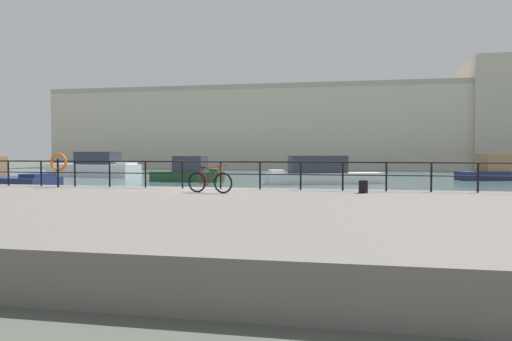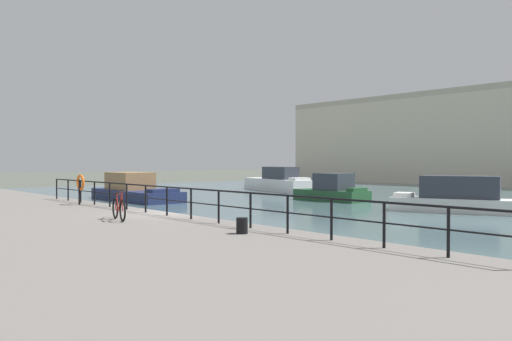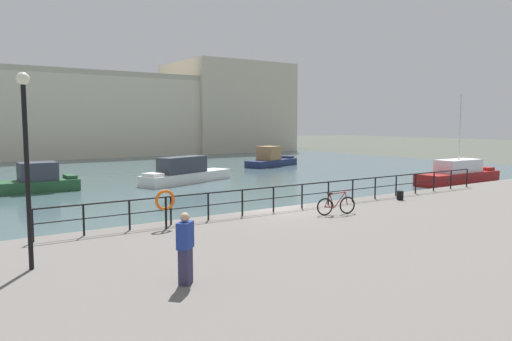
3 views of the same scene
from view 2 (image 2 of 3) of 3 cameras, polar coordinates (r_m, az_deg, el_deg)
The scene contains 10 objects.
ground_plane at distance 20.34m, azimuth -9.36°, elevation -7.06°, with size 240.00×240.00×0.00m, color #4C5147.
water_basin at distance 44.41m, azimuth 25.84°, elevation -2.75°, with size 80.00×60.00×0.01m, color #476066.
moored_green_narrowboat at distance 37.30m, azimuth 8.51°, elevation -2.19°, with size 5.50×2.26×1.99m.
moored_small_launch at distance 48.87m, azimuth 2.46°, elevation -1.29°, with size 10.08×4.66×2.32m.
moored_cabin_cruiser at distance 30.60m, azimuth 22.27°, elevation -2.92°, with size 8.60×4.76×2.04m.
moored_harbor_tender at distance 38.58m, azimuth -13.42°, elevation -2.13°, with size 9.34×3.21×2.02m.
quay_railing at distance 18.39m, azimuth -8.63°, elevation -2.90°, with size 23.52×0.07×1.08m.
parked_bicycle at distance 17.97m, azimuth -15.05°, elevation -4.12°, with size 1.74×0.47×0.98m.
mooring_bollard at distance 14.15m, azimuth -1.58°, elevation -6.17°, with size 0.32×0.32×0.44m, color black.
life_ring_stand at distance 24.77m, azimuth -19.00°, elevation -1.38°, with size 0.75×0.16×1.40m.
Camera 2 is at (17.05, -10.71, 2.86)m, focal length 35.88 mm.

